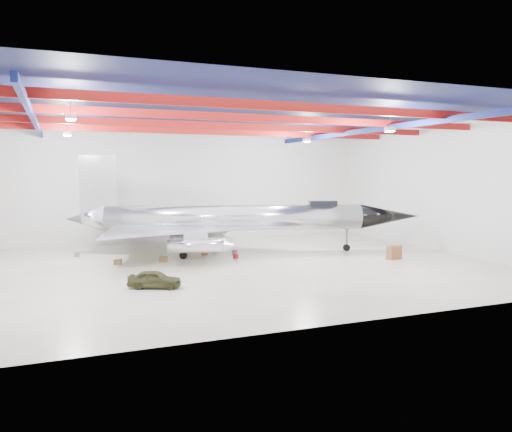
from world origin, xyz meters
name	(u,v)px	position (x,y,z in m)	size (l,w,h in m)	color
floor	(221,267)	(0.00, 0.00, 0.00)	(40.00, 40.00, 0.00)	#BAAC94
wall_back	(175,186)	(0.00, 15.00, 5.50)	(40.00, 40.00, 0.00)	silver
wall_right	(442,188)	(20.00, 0.00, 5.50)	(30.00, 30.00, 0.00)	silver
ceiling	(220,113)	(0.00, 0.00, 11.00)	(40.00, 40.00, 0.00)	#0A0F38
ceiling_structure	(220,123)	(0.00, 0.00, 10.32)	(39.50, 29.50, 1.08)	maroon
jet_aircraft	(235,221)	(3.06, 5.69, 2.69)	(29.49, 21.24, 8.21)	silver
jeep	(155,279)	(-5.61, -4.83, 0.53)	(1.26, 3.12, 1.06)	#323219
desk	(394,252)	(13.70, -1.90, 0.54)	(1.17, 0.58, 1.07)	brown
crate_ply	(118,262)	(-6.81, 3.81, 0.19)	(0.55, 0.44, 0.39)	olive
toolbox_red	(184,247)	(-0.51, 9.40, 0.16)	(0.47, 0.37, 0.33)	maroon
engine_drum	(235,252)	(2.71, 4.74, 0.20)	(0.44, 0.44, 0.40)	#59595B
parts_bin	(205,252)	(0.41, 5.70, 0.19)	(0.53, 0.43, 0.37)	olive
crate_small	(77,255)	(-9.52, 8.62, 0.15)	(0.43, 0.34, 0.30)	#59595B
tool_chest	(236,256)	(2.22, 3.03, 0.19)	(0.42, 0.42, 0.38)	maroon
oil_barrel	(163,259)	(-3.43, 3.63, 0.20)	(0.57, 0.46, 0.40)	olive
spares_box	(214,248)	(1.75, 7.44, 0.20)	(0.44, 0.44, 0.40)	#59595B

